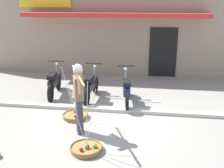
# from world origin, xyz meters

# --- Properties ---
(ground_plane) EXTENTS (90.00, 90.00, 0.00)m
(ground_plane) POSITION_xyz_m (0.00, 0.00, 0.00)
(ground_plane) COLOR #9E998C
(sidewalk_curb) EXTENTS (20.00, 0.24, 0.10)m
(sidewalk_curb) POSITION_xyz_m (0.00, 0.70, 0.05)
(sidewalk_curb) COLOR #BAB4A5
(sidewalk_curb) RESTS_ON ground
(fruit_vendor) EXTENTS (0.73, 1.61, 1.70)m
(fruit_vendor) POSITION_xyz_m (-0.38, -0.70, 0.98)
(fruit_vendor) COLOR #38384C
(fruit_vendor) RESTS_ON ground
(fruit_basket_left_side) EXTENTS (0.70, 0.70, 1.45)m
(fruit_basket_left_side) POSITION_xyz_m (-0.72, 0.09, 0.07)
(fruit_basket_left_side) COLOR #9E7542
(fruit_basket_left_side) RESTS_ON ground
(fruit_basket_right_side) EXTENTS (0.70, 0.70, 1.45)m
(fruit_basket_right_side) POSITION_xyz_m (-0.03, -1.50, 0.07)
(fruit_basket_right_side) COLOR #9E7542
(fruit_basket_right_side) RESTS_ON ground
(motorcycle_nearest_shop) EXTENTS (0.54, 1.81, 1.09)m
(motorcycle_nearest_shop) POSITION_xyz_m (-1.88, 1.73, 0.45)
(motorcycle_nearest_shop) COLOR black
(motorcycle_nearest_shop) RESTS_ON ground
(motorcycle_second_in_row) EXTENTS (0.54, 1.82, 1.09)m
(motorcycle_second_in_row) POSITION_xyz_m (-0.60, 1.56, 0.45)
(motorcycle_second_in_row) COLOR black
(motorcycle_second_in_row) RESTS_ON ground
(motorcycle_third_in_row) EXTENTS (0.54, 1.81, 1.09)m
(motorcycle_third_in_row) POSITION_xyz_m (0.54, 1.37, 0.45)
(motorcycle_third_in_row) COLOR black
(motorcycle_third_in_row) RESTS_ON ground
(storefront_building) EXTENTS (13.00, 6.00, 4.20)m
(storefront_building) POSITION_xyz_m (-0.24, 7.17, 2.10)
(storefront_building) COLOR tan
(storefront_building) RESTS_ON ground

